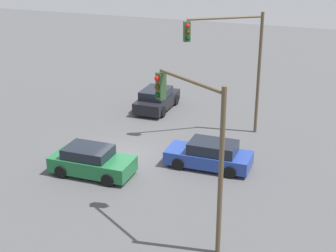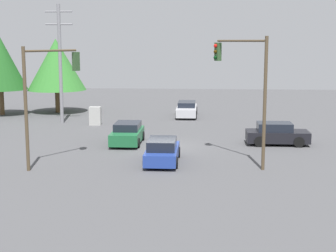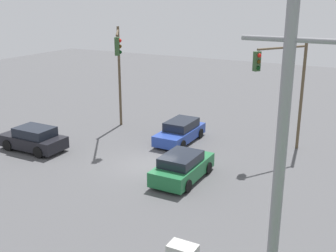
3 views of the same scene
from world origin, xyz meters
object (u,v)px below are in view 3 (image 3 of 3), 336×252
at_px(traffic_signal_cross, 285,79).
at_px(sedan_dark, 34,139).
at_px(traffic_signal_main, 119,62).
at_px(sedan_blue, 180,132).
at_px(sedan_green, 182,167).

bearing_deg(traffic_signal_cross, sedan_dark, -29.89).
height_order(sedan_dark, traffic_signal_main, traffic_signal_main).
height_order(sedan_dark, traffic_signal_cross, traffic_signal_cross).
xyz_separation_m(sedan_blue, traffic_signal_cross, (-6.10, -1.07, 3.76)).
bearing_deg(traffic_signal_main, traffic_signal_cross, 62.55).
xyz_separation_m(sedan_dark, traffic_signal_cross, (-13.19, -6.67, 3.72)).
relative_size(traffic_signal_main, traffic_signal_cross, 1.08).
relative_size(sedan_dark, traffic_signal_cross, 0.62).
relative_size(sedan_green, traffic_signal_main, 0.58).
height_order(sedan_dark, sedan_blue, sedan_dark).
bearing_deg(sedan_green, sedan_dark, -177.50).
relative_size(sedan_dark, sedan_green, 1.00).
xyz_separation_m(sedan_blue, sedan_green, (-2.73, 5.17, 0.02)).
bearing_deg(sedan_blue, traffic_signal_main, 1.56).
height_order(sedan_blue, sedan_green, sedan_green).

